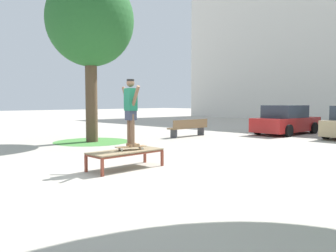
{
  "coord_description": "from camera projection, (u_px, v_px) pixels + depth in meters",
  "views": [
    {
      "loc": [
        6.14,
        -4.93,
        1.68
      ],
      "look_at": [
        -0.55,
        1.78,
        1.0
      ],
      "focal_mm": 36.3,
      "sensor_mm": 36.0,
      "label": 1
    }
  ],
  "objects": [
    {
      "name": "ground_plane",
      "position": [
        131.0,
        174.0,
        7.93
      ],
      "size": [
        120.0,
        120.0,
        0.0
      ],
      "primitive_type": "plane",
      "color": "#B2AA9E"
    },
    {
      "name": "tree_near_left",
      "position": [
        90.0,
        22.0,
        13.93
      ],
      "size": [
        3.58,
        3.58,
        6.9
      ],
      "color": "brown",
      "rests_on": "ground"
    },
    {
      "name": "car_red",
      "position": [
        286.0,
        121.0,
        17.65
      ],
      "size": [
        2.12,
        4.3,
        1.5
      ],
      "color": "red",
      "rests_on": "ground"
    },
    {
      "name": "park_bench",
      "position": [
        189.0,
        127.0,
        16.35
      ],
      "size": [
        0.49,
        2.41,
        0.83
      ],
      "color": "brown",
      "rests_on": "ground"
    },
    {
      "name": "skate_box",
      "position": [
        126.0,
        152.0,
        8.49
      ],
      "size": [
        0.79,
        1.91,
        0.46
      ],
      "color": "brown",
      "rests_on": "ground"
    },
    {
      "name": "grass_patch_near_left",
      "position": [
        92.0,
        142.0,
        14.28
      ],
      "size": [
        3.17,
        3.17,
        0.01
      ],
      "primitive_type": "cylinder",
      "color": "#47893D",
      "rests_on": "ground"
    },
    {
      "name": "skater",
      "position": [
        131.0,
        108.0,
        8.52
      ],
      "size": [
        0.99,
        0.37,
        1.69
      ],
      "color": "brown",
      "rests_on": "skateboard"
    },
    {
      "name": "skateboard",
      "position": [
        131.0,
        147.0,
        8.59
      ],
      "size": [
        0.4,
        0.82,
        0.09
      ],
      "color": "#9E754C",
      "rests_on": "skate_box"
    }
  ]
}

